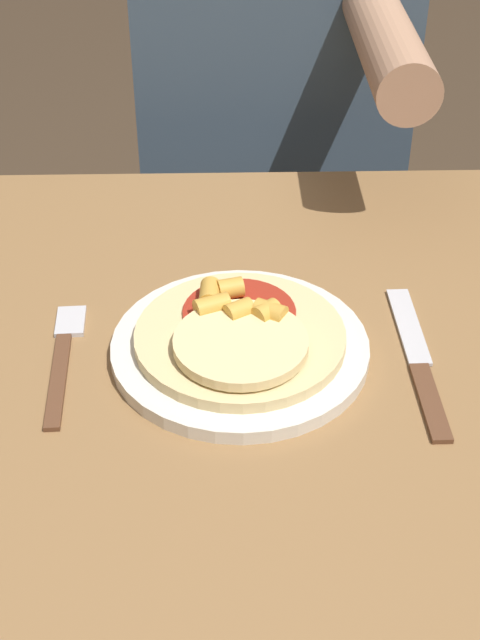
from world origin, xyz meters
The scene contains 6 objects.
dining_table centered at (0.00, 0.00, 0.62)m, with size 1.14×0.78×0.73m.
plate centered at (0.05, 0.03, 0.74)m, with size 0.24×0.24×0.01m.
pizza centered at (0.05, 0.02, 0.76)m, with size 0.20×0.20×0.04m.
fork centered at (-0.12, 0.03, 0.73)m, with size 0.03×0.18×0.00m.
knife centered at (0.21, 0.01, 0.73)m, with size 0.02×0.22×0.00m.
person_diner centered at (0.11, 0.64, 0.72)m, with size 0.39×0.52×1.23m.
Camera 1 is at (0.03, -0.62, 1.26)m, focal length 50.00 mm.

